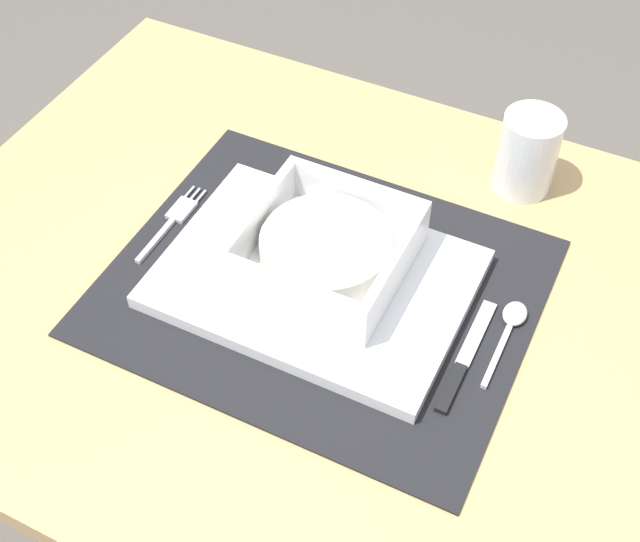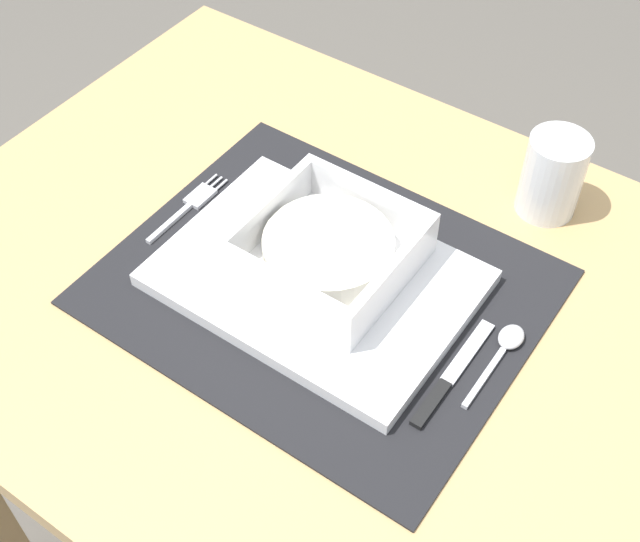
# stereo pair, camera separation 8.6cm
# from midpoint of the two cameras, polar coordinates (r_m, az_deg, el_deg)

# --- Properties ---
(dining_table) EXTENTS (0.92, 0.69, 0.74)m
(dining_table) POSITION_cam_midpoint_polar(r_m,az_deg,el_deg) (0.97, 3.26, -5.97)
(dining_table) COLOR tan
(dining_table) RESTS_ON ground
(placemat) EXTENTS (0.43, 0.35, 0.00)m
(placemat) POSITION_cam_midpoint_polar(r_m,az_deg,el_deg) (0.88, 2.79, -1.38)
(placemat) COLOR black
(placemat) RESTS_ON dining_table
(serving_plate) EXTENTS (0.31, 0.22, 0.02)m
(serving_plate) POSITION_cam_midpoint_polar(r_m,az_deg,el_deg) (0.88, 2.67, -0.48)
(serving_plate) COLOR white
(serving_plate) RESTS_ON placemat
(porridge_bowl) EXTENTS (0.16, 0.16, 0.05)m
(porridge_bowl) POSITION_cam_midpoint_polar(r_m,az_deg,el_deg) (0.87, 3.40, 1.18)
(porridge_bowl) COLOR white
(porridge_bowl) RESTS_ON serving_plate
(fork) EXTENTS (0.02, 0.13, 0.00)m
(fork) POSITION_cam_midpoint_polar(r_m,az_deg,el_deg) (0.97, -6.05, 4.38)
(fork) COLOR silver
(fork) RESTS_ON placemat
(spoon) EXTENTS (0.02, 0.11, 0.01)m
(spoon) POSITION_cam_midpoint_polar(r_m,az_deg,el_deg) (0.86, 15.15, -4.98)
(spoon) COLOR silver
(spoon) RESTS_ON placemat
(butter_knife) EXTENTS (0.01, 0.14, 0.01)m
(butter_knife) POSITION_cam_midpoint_polar(r_m,az_deg,el_deg) (0.83, 11.58, -7.28)
(butter_knife) COLOR black
(butter_knife) RESTS_ON placemat
(drinking_glass) EXTENTS (0.07, 0.07, 0.10)m
(drinking_glass) POSITION_cam_midpoint_polar(r_m,az_deg,el_deg) (0.98, 17.70, 5.82)
(drinking_glass) COLOR white
(drinking_glass) RESTS_ON dining_table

